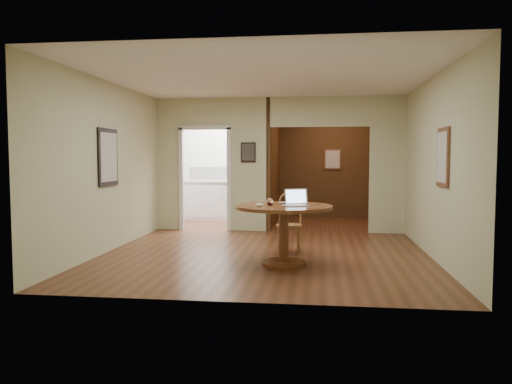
# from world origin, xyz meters

# --- Properties ---
(floor) EXTENTS (5.00, 5.00, 0.00)m
(floor) POSITION_xyz_m (0.00, 0.00, 0.00)
(floor) COLOR #492914
(floor) RESTS_ON ground
(room_shell) EXTENTS (5.20, 7.50, 5.00)m
(room_shell) POSITION_xyz_m (-0.47, 3.10, 1.29)
(room_shell) COLOR white
(room_shell) RESTS_ON ground
(dining_table) EXTENTS (1.34, 1.34, 0.84)m
(dining_table) POSITION_xyz_m (0.34, -0.67, 0.62)
(dining_table) COLOR brown
(dining_table) RESTS_ON ground
(chair) EXTENTS (0.43, 0.43, 0.96)m
(chair) POSITION_xyz_m (0.37, 0.30, 0.53)
(chair) COLOR #A06938
(chair) RESTS_ON ground
(open_laptop) EXTENTS (0.38, 0.38, 0.23)m
(open_laptop) POSITION_xyz_m (0.51, -0.69, 0.90)
(open_laptop) COLOR silver
(open_laptop) RESTS_ON dining_table
(closed_laptop) EXTENTS (0.34, 0.26, 0.02)m
(closed_laptop) POSITION_xyz_m (0.40, -0.50, 0.85)
(closed_laptop) COLOR silver
(closed_laptop) RESTS_ON dining_table
(mouse) EXTENTS (0.11, 0.06, 0.04)m
(mouse) POSITION_xyz_m (0.03, -0.89, 0.86)
(mouse) COLOR silver
(mouse) RESTS_ON dining_table
(wine_glass) EXTENTS (0.10, 0.10, 0.11)m
(wine_glass) POSITION_xyz_m (0.15, -0.70, 0.89)
(wine_glass) COLOR white
(wine_glass) RESTS_ON dining_table
(pen) EXTENTS (0.13, 0.07, 0.01)m
(pen) POSITION_xyz_m (0.40, -0.85, 0.84)
(pen) COLOR #0B1B52
(pen) RESTS_ON dining_table
(kitchen_cabinet) EXTENTS (2.06, 0.60, 0.94)m
(kitchen_cabinet) POSITION_xyz_m (-1.35, 4.20, 0.47)
(kitchen_cabinet) COLOR white
(kitchen_cabinet) RESTS_ON ground
(grocery_bag) EXTENTS (0.30, 0.27, 0.27)m
(grocery_bag) POSITION_xyz_m (-0.69, 4.20, 1.07)
(grocery_bag) COLOR beige
(grocery_bag) RESTS_ON kitchen_cabinet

